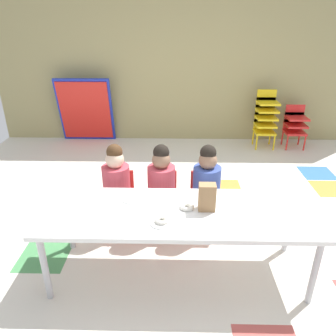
% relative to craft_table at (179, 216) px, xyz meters
% --- Properties ---
extents(ground_plane, '(6.29, 5.53, 0.02)m').
position_rel_craft_table_xyz_m(ground_plane, '(0.14, 0.61, -0.57)').
color(ground_plane, silver).
extents(back_wall, '(6.29, 0.10, 2.72)m').
position_rel_craft_table_xyz_m(back_wall, '(0.14, 3.38, 0.80)').
color(back_wall, tan).
rests_on(back_wall, ground_plane).
extents(craft_table, '(2.14, 0.73, 0.61)m').
position_rel_craft_table_xyz_m(craft_table, '(0.00, 0.00, 0.00)').
color(craft_table, white).
rests_on(craft_table, ground_plane).
extents(seated_child_near_camera, '(0.32, 0.31, 0.92)m').
position_rel_craft_table_xyz_m(seated_child_near_camera, '(-0.59, 0.59, -0.00)').
color(seated_child_near_camera, red).
rests_on(seated_child_near_camera, ground_plane).
extents(seated_child_middle_seat, '(0.32, 0.32, 0.92)m').
position_rel_craft_table_xyz_m(seated_child_middle_seat, '(-0.16, 0.59, -0.00)').
color(seated_child_middle_seat, red).
rests_on(seated_child_middle_seat, ground_plane).
extents(seated_child_far_right, '(0.33, 0.33, 0.92)m').
position_rel_craft_table_xyz_m(seated_child_far_right, '(0.27, 0.59, -0.00)').
color(seated_child_far_right, red).
rests_on(seated_child_far_right, ground_plane).
extents(kid_chair_yellow_stack, '(0.32, 0.30, 0.92)m').
position_rel_craft_table_xyz_m(kid_chair_yellow_stack, '(1.42, 2.98, -0.04)').
color(kid_chair_yellow_stack, yellow).
rests_on(kid_chair_yellow_stack, ground_plane).
extents(kid_chair_red_stack, '(0.32, 0.30, 0.68)m').
position_rel_craft_table_xyz_m(kid_chair_red_stack, '(1.91, 2.98, -0.16)').
color(kid_chair_red_stack, red).
rests_on(kid_chair_red_stack, ground_plane).
extents(folded_activity_table, '(0.90, 0.29, 1.09)m').
position_rel_craft_table_xyz_m(folded_activity_table, '(-1.54, 3.18, -0.02)').
color(folded_activity_table, '#1E33BF').
rests_on(folded_activity_table, ground_plane).
extents(paper_bag_brown, '(0.13, 0.09, 0.22)m').
position_rel_craft_table_xyz_m(paper_bag_brown, '(0.21, 0.03, 0.16)').
color(paper_bag_brown, '#9E754C').
rests_on(paper_bag_brown, craft_table).
extents(paper_plate_near_edge, '(0.18, 0.18, 0.01)m').
position_rel_craft_table_xyz_m(paper_plate_near_edge, '(-0.13, -0.16, 0.05)').
color(paper_plate_near_edge, white).
rests_on(paper_plate_near_edge, craft_table).
extents(paper_plate_center_table, '(0.18, 0.18, 0.01)m').
position_rel_craft_table_xyz_m(paper_plate_center_table, '(-0.38, 0.17, 0.05)').
color(paper_plate_center_table, white).
rests_on(paper_plate_center_table, craft_table).
extents(donut_powdered_on_plate, '(0.10, 0.10, 0.03)m').
position_rel_craft_table_xyz_m(donut_powdered_on_plate, '(-0.13, -0.16, 0.07)').
color(donut_powdered_on_plate, white).
rests_on(donut_powdered_on_plate, craft_table).
extents(donut_powdered_loose, '(0.12, 0.12, 0.03)m').
position_rel_craft_table_xyz_m(donut_powdered_loose, '(0.06, 0.04, 0.06)').
color(donut_powdered_loose, white).
rests_on(donut_powdered_loose, craft_table).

